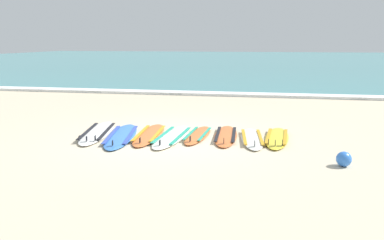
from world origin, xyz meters
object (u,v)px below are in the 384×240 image
(surfboard_7, at_px, (277,138))
(beach_ball, at_px, (344,159))
(surfboard_4, at_px, (198,135))
(surfboard_5, at_px, (226,136))
(surfboard_0, at_px, (97,132))
(surfboard_3, at_px, (172,136))
(surfboard_6, at_px, (252,138))
(surfboard_2, at_px, (149,134))
(surfboard_1, at_px, (121,136))

(surfboard_7, distance_m, beach_ball, 2.11)
(surfboard_4, distance_m, surfboard_5, 0.66)
(surfboard_5, bearing_deg, beach_ball, -37.49)
(surfboard_0, relative_size, surfboard_3, 1.09)
(surfboard_0, distance_m, surfboard_6, 3.73)
(surfboard_6, bearing_deg, surfboard_2, -178.22)
(surfboard_5, xyz_separation_m, surfboard_7, (1.18, 0.01, 0.00))
(surfboard_1, relative_size, surfboard_7, 1.21)
(surfboard_0, height_order, surfboard_1, same)
(surfboard_3, height_order, beach_ball, beach_ball)
(surfboard_7, bearing_deg, surfboard_4, -177.96)
(surfboard_0, distance_m, surfboard_1, 0.73)
(surfboard_3, bearing_deg, surfboard_6, 4.94)
(surfboard_0, distance_m, surfboard_2, 1.31)
(surfboard_5, bearing_deg, surfboard_2, -172.90)
(surfboard_1, xyz_separation_m, surfboard_7, (3.59, 0.48, 0.00))
(surfboard_3, distance_m, beach_ball, 3.82)
(surfboard_1, xyz_separation_m, surfboard_5, (2.41, 0.47, 0.00))
(surfboard_1, xyz_separation_m, beach_ball, (4.71, -1.30, 0.10))
(surfboard_1, bearing_deg, surfboard_7, 7.55)
(surfboard_2, height_order, surfboard_7, same)
(surfboard_0, xyz_separation_m, surfboard_7, (4.28, 0.25, 0.00))
(surfboard_2, distance_m, surfboard_6, 2.42)
(surfboard_3, xyz_separation_m, surfboard_4, (0.56, 0.25, 0.00))
(surfboard_2, bearing_deg, surfboard_3, -8.33)
(surfboard_2, xyz_separation_m, surfboard_4, (1.14, 0.17, 0.00))
(surfboard_7, bearing_deg, surfboard_6, -164.19)
(surfboard_4, xyz_separation_m, beach_ball, (2.96, -1.71, 0.10))
(surfboard_4, distance_m, beach_ball, 3.42)
(surfboard_4, height_order, surfboard_5, same)
(surfboard_7, bearing_deg, surfboard_1, -172.45)
(surfboard_1, xyz_separation_m, surfboard_2, (0.61, 0.24, 0.00))
(surfboard_3, xyz_separation_m, beach_ball, (3.53, -1.46, 0.10))
(surfboard_6, xyz_separation_m, beach_ball, (1.68, -1.62, 0.10))
(surfboard_4, bearing_deg, surfboard_3, -156.02)
(surfboard_0, bearing_deg, surfboard_2, 0.85)
(surfboard_1, height_order, surfboard_5, same)
(surfboard_5, xyz_separation_m, surfboard_6, (0.62, -0.15, 0.00))
(surfboard_0, distance_m, beach_ball, 5.62)
(surfboard_1, height_order, surfboard_6, same)
(surfboard_5, relative_size, beach_ball, 7.81)
(surfboard_2, xyz_separation_m, surfboard_6, (2.42, 0.08, 0.00))
(surfboard_0, height_order, surfboard_3, same)
(surfboard_6, height_order, beach_ball, beach_ball)
(surfboard_7, bearing_deg, surfboard_3, -172.48)
(surfboard_3, relative_size, surfboard_5, 1.11)
(surfboard_3, distance_m, surfboard_4, 0.62)
(surfboard_2, height_order, beach_ball, beach_ball)
(surfboard_0, height_order, surfboard_6, same)
(surfboard_3, xyz_separation_m, surfboard_7, (2.40, 0.32, 0.00))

